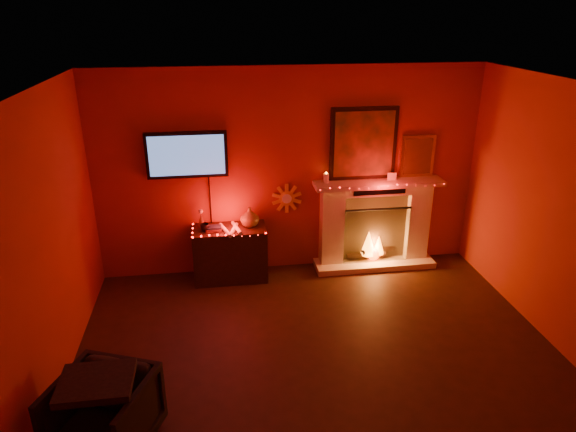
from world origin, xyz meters
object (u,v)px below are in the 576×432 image
object	(u,v)px
tv	(187,155)
sunburst_clock	(287,198)
armchair	(104,415)
fireplace	(375,215)
console_table	(231,251)

from	to	relation	value
tv	sunburst_clock	distance (m)	1.41
armchair	fireplace	bearing A→B (deg)	64.71
fireplace	tv	xyz separation A→B (m)	(-2.44, 0.06, 0.92)
armchair	sunburst_clock	bearing A→B (deg)	79.18
fireplace	armchair	xyz separation A→B (m)	(-3.09, -2.83, -0.39)
tv	console_table	xyz separation A→B (m)	(0.48, -0.19, -1.26)
console_table	tv	bearing A→B (deg)	158.00
sunburst_clock	armchair	xyz separation A→B (m)	(-1.90, -2.92, -0.67)
console_table	armchair	distance (m)	2.93
fireplace	armchair	distance (m)	4.21
fireplace	tv	distance (m)	2.61
armchair	console_table	bearing A→B (deg)	89.56
fireplace	console_table	size ratio (longest dim) A/B	2.24
fireplace	tv	size ratio (longest dim) A/B	1.76
console_table	fireplace	bearing A→B (deg)	3.75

